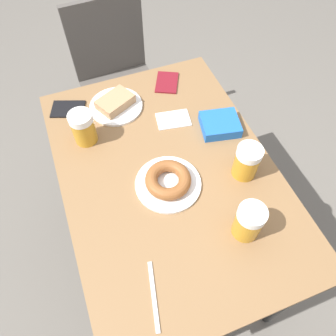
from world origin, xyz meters
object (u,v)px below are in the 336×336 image
at_px(passport_near_edge, 167,82).
at_px(passport_far_edge, 68,109).
at_px(plate_with_cake, 116,104).
at_px(blue_pouch, 220,124).
at_px(chair, 115,69).
at_px(fork, 154,296).
at_px(beer_mug_left, 249,222).
at_px(napkin_folded, 173,119).
at_px(beer_mug_right, 247,162).
at_px(plate_with_donut, 168,181).
at_px(beer_mug_center, 83,128).

relative_size(passport_near_edge, passport_far_edge, 1.02).
distance_m(plate_with_cake, blue_pouch, 0.41).
distance_m(chair, fork, 1.28).
relative_size(beer_mug_left, napkin_folded, 0.92).
distance_m(plate_with_cake, beer_mug_right, 0.56).
distance_m(plate_with_donut, beer_mug_right, 0.26).
bearing_deg(chair, plate_with_donut, -95.78).
distance_m(beer_mug_center, blue_pouch, 0.49).
distance_m(beer_mug_center, passport_far_edge, 0.19).
relative_size(plate_with_cake, beer_mug_left, 1.64).
relative_size(chair, napkin_folded, 6.41).
distance_m(plate_with_cake, beer_mug_center, 0.19).
bearing_deg(passport_far_edge, fork, -84.07).
xyz_separation_m(chair, napkin_folded, (0.08, -0.66, 0.24)).
bearing_deg(beer_mug_center, beer_mug_left, -54.90).
height_order(plate_with_cake, beer_mug_right, beer_mug_right).
distance_m(plate_with_donut, napkin_folded, 0.29).
distance_m(plate_with_donut, passport_near_edge, 0.50).
relative_size(beer_mug_right, passport_far_edge, 0.85).
bearing_deg(beer_mug_center, napkin_folded, -4.34).
bearing_deg(beer_mug_left, plate_with_cake, 109.18).
bearing_deg(passport_far_edge, passport_near_edge, 0.72).
xyz_separation_m(chair, blue_pouch, (0.22, -0.76, 0.26)).
xyz_separation_m(beer_mug_center, passport_far_edge, (-0.03, 0.17, -0.06)).
height_order(beer_mug_center, fork, beer_mug_center).
bearing_deg(beer_mug_center, plate_with_cake, 39.32).
bearing_deg(chair, beer_mug_left, -87.35).
bearing_deg(passport_near_edge, chair, 105.55).
xyz_separation_m(fork, blue_pouch, (0.43, 0.48, 0.02)).
bearing_deg(beer_mug_left, fork, -165.90).
relative_size(napkin_folded, fork, 0.74).
height_order(napkin_folded, blue_pouch, blue_pouch).
xyz_separation_m(plate_with_donut, beer_mug_right, (0.26, -0.05, 0.04)).
height_order(chair, plate_with_cake, chair).
xyz_separation_m(plate_with_cake, beer_mug_left, (0.22, -0.64, 0.05)).
height_order(chair, napkin_folded, chair).
distance_m(beer_mug_center, napkin_folded, 0.34).
bearing_deg(passport_far_edge, beer_mug_center, -78.52).
xyz_separation_m(passport_near_edge, blue_pouch, (0.10, -0.30, 0.02)).
xyz_separation_m(chair, plate_with_donut, (-0.04, -0.92, 0.26)).
xyz_separation_m(beer_mug_right, napkin_folded, (-0.14, 0.31, -0.06)).
xyz_separation_m(napkin_folded, fork, (-0.28, -0.58, -0.00)).
bearing_deg(plate_with_cake, plate_with_donut, -81.06).
bearing_deg(beer_mug_center, plate_with_donut, -54.07).
xyz_separation_m(plate_with_donut, blue_pouch, (0.27, 0.16, -0.00)).
bearing_deg(napkin_folded, passport_near_edge, 75.94).
height_order(fork, blue_pouch, blue_pouch).
relative_size(fork, blue_pouch, 1.17).
bearing_deg(beer_mug_right, napkin_folded, 113.73).
distance_m(plate_with_cake, plate_with_donut, 0.41).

